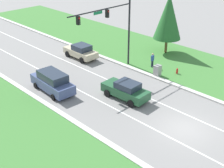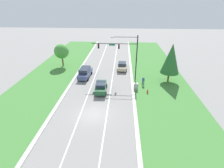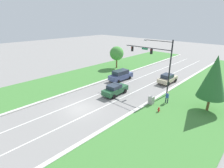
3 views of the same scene
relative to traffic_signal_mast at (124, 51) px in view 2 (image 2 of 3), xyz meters
name	(u,v)px [view 2 (image 2 of 3)]	position (x,y,z in m)	size (l,w,h in m)	color
ground_plane	(94,114)	(-3.98, -11.86, -5.63)	(160.00, 160.00, 0.00)	gray
curb_strip_right	(135,115)	(1.67, -11.86, -5.56)	(0.50, 90.00, 0.15)	beige
curb_strip_left	(53,112)	(-9.63, -11.86, -5.56)	(0.50, 90.00, 0.15)	beige
grass_verge_right	(175,117)	(6.92, -11.86, -5.59)	(10.00, 90.00, 0.08)	#427F38
grass_verge_left	(16,111)	(-14.88, -11.86, -5.59)	(10.00, 90.00, 0.08)	#427F38
lane_stripe_inner_left	(81,113)	(-5.78, -11.86, -5.63)	(0.14, 81.00, 0.01)	white
lane_stripe_inner_right	(107,114)	(-2.18, -11.86, -5.63)	(0.14, 81.00, 0.01)	white
traffic_signal_mast	(124,51)	(0.00, 0.00, 0.00)	(8.32, 0.41, 8.47)	black
forest_sedan	(101,87)	(-3.76, -5.25, -4.77)	(2.14, 4.62, 1.69)	#235633
champagne_sedan	(122,66)	(-0.30, 5.31, -4.76)	(2.13, 4.49, 1.72)	beige
slate_blue_suv	(85,72)	(-7.65, 0.61, -4.63)	(2.29, 5.18, 1.98)	#475684
utility_cabinet	(136,86)	(2.15, -4.30, -5.02)	(0.70, 0.60, 1.22)	#9E9E99
pedestrian	(143,81)	(3.57, -2.48, -4.70)	(0.41, 0.29, 1.69)	#232842
fire_hydrant	(148,92)	(4.03, -5.50, -5.29)	(0.34, 0.20, 0.70)	red
conifer_near_right_tree	(171,59)	(8.39, -0.77, -1.05)	(3.35, 3.35, 7.28)	brown
oak_near_left_tree	(61,51)	(-14.07, 6.56, -2.08)	(3.25, 3.25, 5.20)	brown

